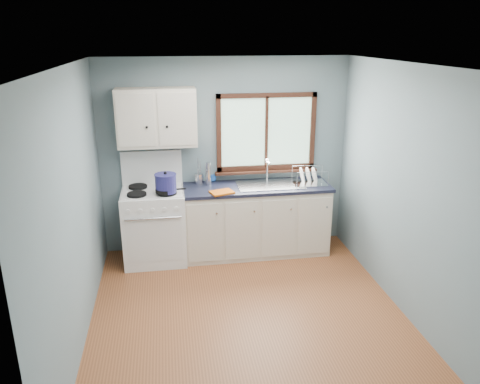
{
  "coord_description": "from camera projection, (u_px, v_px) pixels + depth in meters",
  "views": [
    {
      "loc": [
        -0.74,
        -4.07,
        2.76
      ],
      "look_at": [
        0.05,
        0.9,
        1.05
      ],
      "focal_mm": 35.0,
      "sensor_mm": 36.0,
      "label": 1
    }
  ],
  "objects": [
    {
      "name": "base_cabinets",
      "position": [
        256.0,
        223.0,
        6.12
      ],
      "size": [
        1.85,
        0.6,
        0.88
      ],
      "color": "beige",
      "rests_on": "floor"
    },
    {
      "name": "soap_bottle",
      "position": [
        213.0,
        173.0,
        6.07
      ],
      "size": [
        0.1,
        0.1,
        0.23
      ],
      "primitive_type": "imported",
      "rotation": [
        0.0,
        0.0,
        -0.1
      ],
      "color": "blue",
      "rests_on": "countertop"
    },
    {
      "name": "dish_towel",
      "position": [
        222.0,
        192.0,
        5.68
      ],
      "size": [
        0.32,
        0.27,
        0.02
      ],
      "primitive_type": "cube",
      "rotation": [
        0.0,
        0.0,
        0.3
      ],
      "color": "#C1550D",
      "rests_on": "countertop"
    },
    {
      "name": "wall_left",
      "position": [
        72.0,
        212.0,
        4.16
      ],
      "size": [
        0.02,
        3.6,
        2.5
      ],
      "primitive_type": "cube",
      "color": "slate",
      "rests_on": "ground"
    },
    {
      "name": "ceiling",
      "position": [
        251.0,
        64.0,
        4.0
      ],
      "size": [
        3.2,
        3.6,
        0.02
      ],
      "primitive_type": "cube",
      "color": "white",
      "rests_on": "wall_back"
    },
    {
      "name": "sink",
      "position": [
        270.0,
        190.0,
        6.0
      ],
      "size": [
        0.84,
        0.46,
        0.44
      ],
      "color": "silver",
      "rests_on": "countertop"
    },
    {
      "name": "upper_cabinets",
      "position": [
        157.0,
        118.0,
        5.62
      ],
      "size": [
        0.95,
        0.35,
        0.7
      ],
      "color": "beige",
      "rests_on": "wall_back"
    },
    {
      "name": "floor",
      "position": [
        249.0,
        317.0,
        4.81
      ],
      "size": [
        3.2,
        3.6,
        0.02
      ],
      "primitive_type": "cube",
      "color": "brown",
      "rests_on": "ground"
    },
    {
      "name": "wall_front",
      "position": [
        305.0,
        308.0,
        2.71
      ],
      "size": [
        3.2,
        0.02,
        2.5
      ],
      "primitive_type": "cube",
      "color": "slate",
      "rests_on": "ground"
    },
    {
      "name": "stockpot",
      "position": [
        166.0,
        183.0,
        5.56
      ],
      "size": [
        0.28,
        0.28,
        0.26
      ],
      "rotation": [
        0.0,
        0.0,
        0.09
      ],
      "color": "navy",
      "rests_on": "gas_range"
    },
    {
      "name": "window",
      "position": [
        266.0,
        138.0,
        6.06
      ],
      "size": [
        1.36,
        0.1,
        1.03
      ],
      "color": "#9EC6A8",
      "rests_on": "wall_back"
    },
    {
      "name": "dish_rack",
      "position": [
        309.0,
        179.0,
        6.01
      ],
      "size": [
        0.44,
        0.35,
        0.22
      ],
      "rotation": [
        0.0,
        0.0,
        -0.06
      ],
      "color": "silver",
      "rests_on": "countertop"
    },
    {
      "name": "wall_back",
      "position": [
        225.0,
        156.0,
        6.09
      ],
      "size": [
        3.2,
        0.02,
        2.5
      ],
      "primitive_type": "cube",
      "color": "slate",
      "rests_on": "ground"
    },
    {
      "name": "countertop",
      "position": [
        256.0,
        187.0,
        5.96
      ],
      "size": [
        1.89,
        0.64,
        0.04
      ],
      "primitive_type": "cube",
      "color": "black",
      "rests_on": "base_cabinets"
    },
    {
      "name": "wall_right",
      "position": [
        409.0,
        194.0,
        4.64
      ],
      "size": [
        0.02,
        3.6,
        2.5
      ],
      "primitive_type": "cube",
      "color": "slate",
      "rests_on": "ground"
    },
    {
      "name": "skillet",
      "position": [
        166.0,
        190.0,
        5.58
      ],
      "size": [
        0.38,
        0.27,
        0.05
      ],
      "rotation": [
        0.0,
        0.0,
        0.11
      ],
      "color": "black",
      "rests_on": "gas_range"
    },
    {
      "name": "thermos",
      "position": [
        208.0,
        174.0,
        5.94
      ],
      "size": [
        0.08,
        0.08,
        0.3
      ],
      "primitive_type": "cylinder",
      "rotation": [
        0.0,
        0.0,
        -0.12
      ],
      "color": "silver",
      "rests_on": "countertop"
    },
    {
      "name": "gas_range",
      "position": [
        154.0,
        223.0,
        5.88
      ],
      "size": [
        0.76,
        0.69,
        1.36
      ],
      "color": "white",
      "rests_on": "floor"
    },
    {
      "name": "utensil_crock",
      "position": [
        199.0,
        179.0,
        6.0
      ],
      "size": [
        0.13,
        0.13,
        0.35
      ],
      "rotation": [
        0.0,
        0.0,
        -0.23
      ],
      "color": "silver",
      "rests_on": "countertop"
    }
  ]
}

